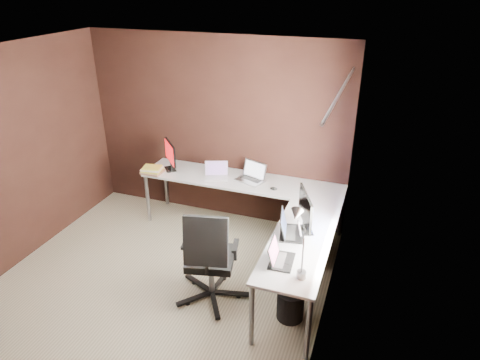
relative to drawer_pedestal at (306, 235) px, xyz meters
name	(u,v)px	position (x,y,z in m)	size (l,w,h in m)	color
room	(180,187)	(-1.09, -1.08, 0.98)	(3.60, 3.60, 2.50)	#BCB392
desk	(258,204)	(-0.59, -0.11, 0.38)	(2.65, 2.25, 0.73)	silver
drawer_pedestal	(306,235)	(0.00, 0.00, 0.00)	(0.42, 0.50, 0.60)	silver
monitor_left	(170,154)	(-1.97, 0.33, 0.65)	(0.32, 0.35, 0.39)	black
monitor_right	(306,210)	(0.07, -0.60, 0.68)	(0.23, 0.49, 0.43)	black
laptop_white	(216,174)	(-1.29, 0.31, 0.48)	(0.36, 0.30, 0.20)	silver
laptop_silver	(252,176)	(-0.83, 0.39, 0.48)	(0.41, 0.35, 0.23)	silver
laptop_black_big	(289,230)	(-0.07, -0.70, 0.48)	(0.31, 0.39, 0.23)	black
laptop_black_small	(279,257)	(-0.05, -1.19, 0.48)	(0.24, 0.32, 0.21)	black
book_stack	(152,170)	(-2.16, 0.15, 0.47)	(0.29, 0.24, 0.09)	#9A7053
mouse_left	(169,171)	(-1.96, 0.23, 0.45)	(0.08, 0.05, 0.03)	black
mouse_corner	(274,189)	(-0.48, 0.20, 0.45)	(0.09, 0.06, 0.04)	black
desk_lamp	(298,234)	(0.13, -1.29, 0.83)	(0.20, 0.23, 0.64)	slate
office_chair	(211,273)	(-0.79, -1.10, 0.02)	(0.62, 0.64, 1.11)	black
wastebasket	(290,305)	(0.07, -1.09, -0.14)	(0.27, 0.27, 0.32)	black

